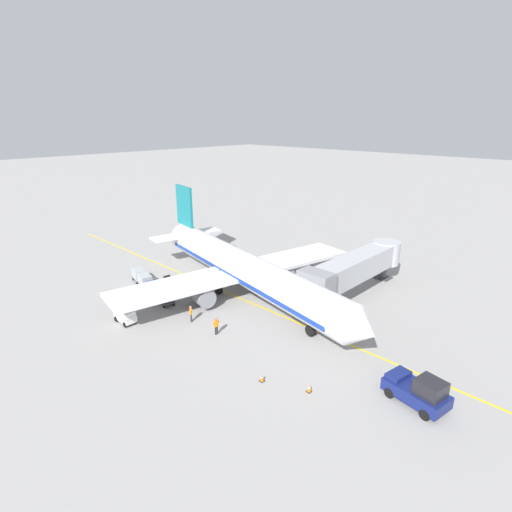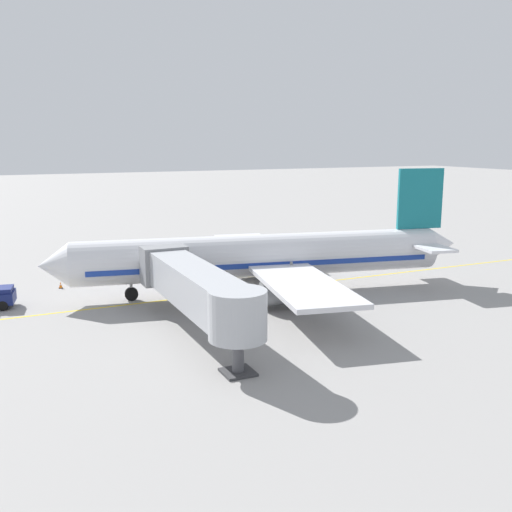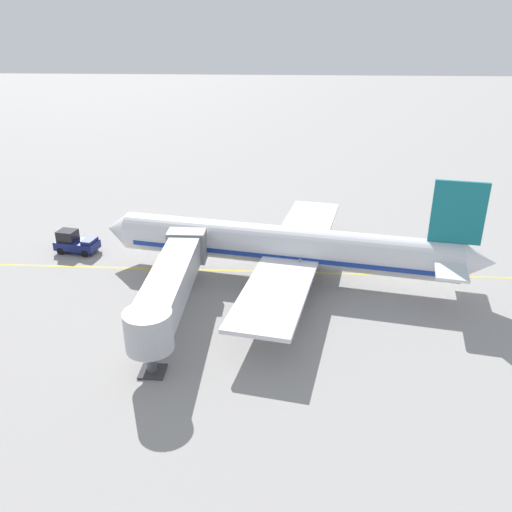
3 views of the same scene
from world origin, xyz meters
TOP-DOWN VIEW (x-y plane):
  - ground_plane at (0.00, 0.00)m, footprint 400.00×400.00m
  - gate_lead_in_line at (0.00, 0.00)m, footprint 0.24×80.00m
  - parked_airliner at (-1.03, -2.02)m, footprint 30.44×37.16m
  - jet_bridge at (-9.78, 7.28)m, footprint 17.42×3.50m
  - pushback_tractor at (3.64, 20.48)m, footprint 2.94×4.72m
  - baggage_tug_lead at (11.91, -5.54)m, footprint 1.30×2.51m
  - baggage_tug_trailing at (4.11, -9.11)m, footprint 1.44×2.58m
  - baggage_cart_front at (6.66, -6.28)m, footprint 1.79×2.98m
  - baggage_cart_second_in_train at (6.39, -8.98)m, footprint 1.79×2.98m
  - baggage_cart_third_in_train at (5.73, -12.04)m, footprint 1.79×2.98m
  - baggage_cart_tail_end at (5.29, -14.19)m, footprint 1.79×2.98m
  - ground_crew_wing_walker at (7.24, -1.06)m, footprint 0.49×0.64m
  - ground_crew_loader at (7.14, 2.70)m, footprint 0.73×0.27m
  - safety_cone_nose_left at (9.40, 10.73)m, footprint 0.36×0.36m
  - safety_cone_nose_right at (7.89, 14.13)m, footprint 0.36×0.36m

SIDE VIEW (x-z plane):
  - ground_plane at x=0.00m, z-range 0.00..0.00m
  - gate_lead_in_line at x=0.00m, z-range 0.00..0.01m
  - safety_cone_nose_left at x=9.40m, z-range -0.01..0.58m
  - safety_cone_nose_right at x=7.89m, z-range -0.01..0.58m
  - baggage_tug_lead at x=11.91m, z-range -0.10..1.52m
  - baggage_tug_trailing at x=4.11m, z-range -0.10..1.52m
  - baggage_cart_front at x=6.66m, z-range 0.16..1.74m
  - baggage_cart_second_in_train at x=6.39m, z-range 0.16..1.74m
  - baggage_cart_third_in_train at x=5.73m, z-range 0.16..1.74m
  - baggage_cart_tail_end at x=5.29m, z-range 0.16..1.74m
  - ground_crew_wing_walker at x=7.24m, z-range 0.11..1.80m
  - ground_crew_loader at x=7.14m, z-range 0.11..1.80m
  - pushback_tractor at x=3.64m, z-range -0.10..2.30m
  - parked_airliner at x=-1.03m, z-range -2.13..8.50m
  - jet_bridge at x=-9.78m, z-range 0.97..5.95m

